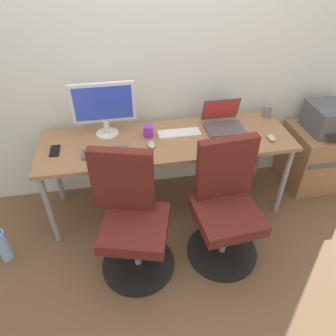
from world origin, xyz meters
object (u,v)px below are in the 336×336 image
at_px(desktop_monitor, 104,106).
at_px(coffee_mug, 148,131).
at_px(side_cabinet, 317,156).
at_px(water_bottle_on_floor, 3,245).
at_px(office_chair_right, 225,208).
at_px(open_laptop, 223,121).
at_px(printer, 331,118).
at_px(office_chair_left, 132,221).

xyz_separation_m(desktop_monitor, coffee_mug, (0.32, -0.09, -0.20)).
bearing_deg(desktop_monitor, coffee_mug, -15.38).
distance_m(side_cabinet, water_bottle_on_floor, 2.82).
relative_size(office_chair_right, desktop_monitor, 1.96).
relative_size(office_chair_right, side_cabinet, 1.62).
distance_m(desktop_monitor, open_laptop, 0.97).
height_order(desktop_monitor, open_laptop, desktop_monitor).
bearing_deg(water_bottle_on_floor, coffee_mug, 20.26).
bearing_deg(water_bottle_on_floor, printer, 9.27).
bearing_deg(side_cabinet, office_chair_left, -160.52).
height_order(water_bottle_on_floor, coffee_mug, coffee_mug).
relative_size(office_chair_left, side_cabinet, 1.62).
distance_m(office_chair_left, water_bottle_on_floor, 1.02).
distance_m(printer, desktop_monitor, 1.94).
bearing_deg(open_laptop, coffee_mug, -176.24).
relative_size(office_chair_right, coffee_mug, 10.22).
height_order(printer, coffee_mug, printer).
relative_size(office_chair_right, open_laptop, 3.03).
relative_size(side_cabinet, open_laptop, 1.87).
bearing_deg(office_chair_right, open_laptop, 76.58).
bearing_deg(office_chair_right, printer, 29.33).
bearing_deg(open_laptop, office_chair_right, -103.42).
distance_m(side_cabinet, printer, 0.41).
bearing_deg(coffee_mug, office_chair_left, -108.58).
bearing_deg(desktop_monitor, printer, -2.05).
distance_m(side_cabinet, desktop_monitor, 2.03).
height_order(side_cabinet, coffee_mug, coffee_mug).
bearing_deg(coffee_mug, side_cabinet, 0.73).
bearing_deg(office_chair_left, printer, 19.46).
xyz_separation_m(water_bottle_on_floor, open_laptop, (1.80, 0.47, 0.61)).
relative_size(printer, desktop_monitor, 0.83).
xyz_separation_m(office_chair_left, coffee_mug, (0.21, 0.62, 0.33)).
bearing_deg(open_laptop, printer, -1.26).
bearing_deg(water_bottle_on_floor, desktop_monitor, 31.44).
bearing_deg(desktop_monitor, side_cabinet, -2.02).
distance_m(office_chair_right, coffee_mug, 0.84).
height_order(office_chair_left, side_cabinet, office_chair_left).
bearing_deg(open_laptop, desktop_monitor, 177.13).
bearing_deg(desktop_monitor, office_chair_right, -41.84).
height_order(side_cabinet, open_laptop, open_laptop).
xyz_separation_m(water_bottle_on_floor, desktop_monitor, (0.85, 0.52, 0.81)).
distance_m(office_chair_right, open_laptop, 0.76).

